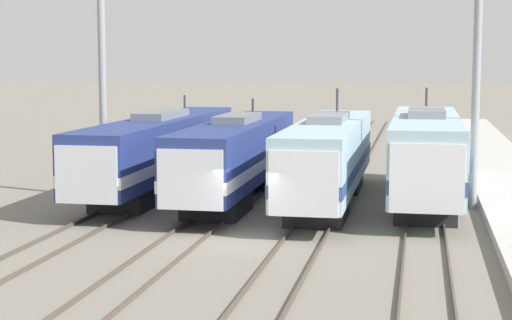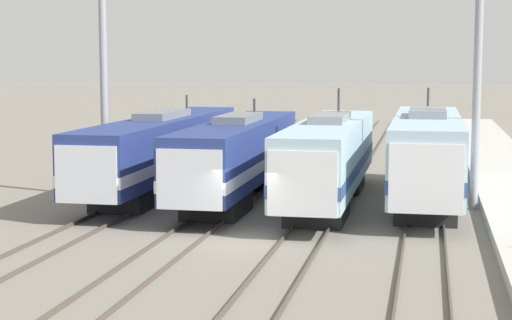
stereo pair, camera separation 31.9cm
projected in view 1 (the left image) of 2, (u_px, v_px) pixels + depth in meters
ground_plane at (244, 241)px, 30.91m from camera, size 400.00×400.00×0.00m
rail_pair_far_left at (76, 232)px, 32.11m from camera, size 1.51×120.00×0.15m
rail_pair_center_left at (187, 236)px, 31.30m from camera, size 1.51×120.00×0.15m
rail_pair_center_right at (303, 241)px, 30.50m from camera, size 1.51×120.00×0.15m
rail_pair_far_right at (426, 246)px, 29.69m from camera, size 1.51×120.00×0.15m
locomotive_far_left at (159, 150)px, 42.03m from camera, size 2.80×19.72×4.57m
locomotive_center_left at (235, 157)px, 39.25m from camera, size 2.78×16.85×4.54m
locomotive_center_right at (328, 159)px, 38.04m from camera, size 2.76×17.06×5.10m
locomotive_far_right at (426, 156)px, 38.25m from camera, size 2.96×16.19×5.13m
catenary_tower_left at (102, 75)px, 39.90m from camera, size 2.68×0.35×11.20m
catenary_tower_right at (476, 76)px, 36.72m from camera, size 2.68×0.35×11.20m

